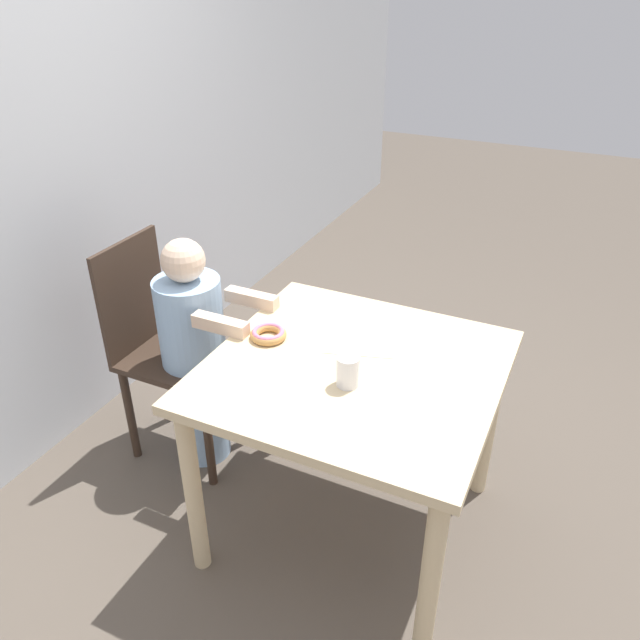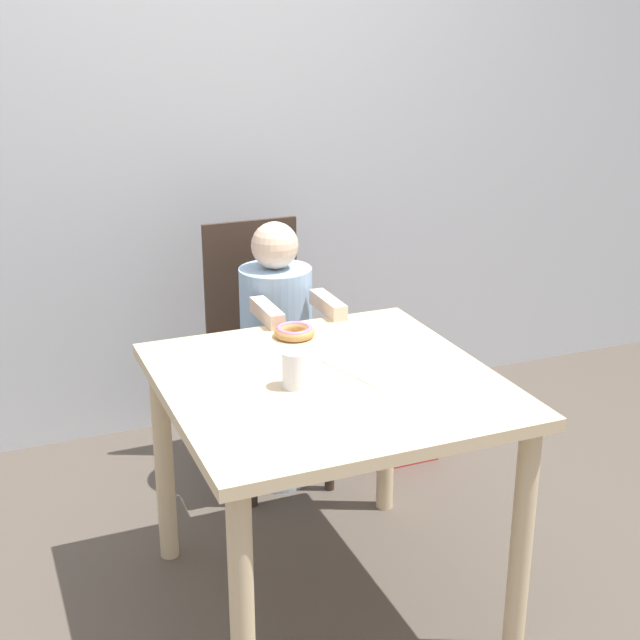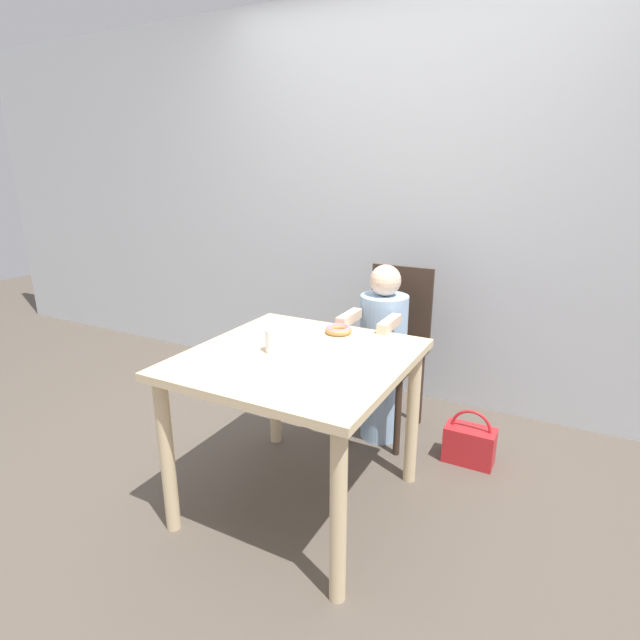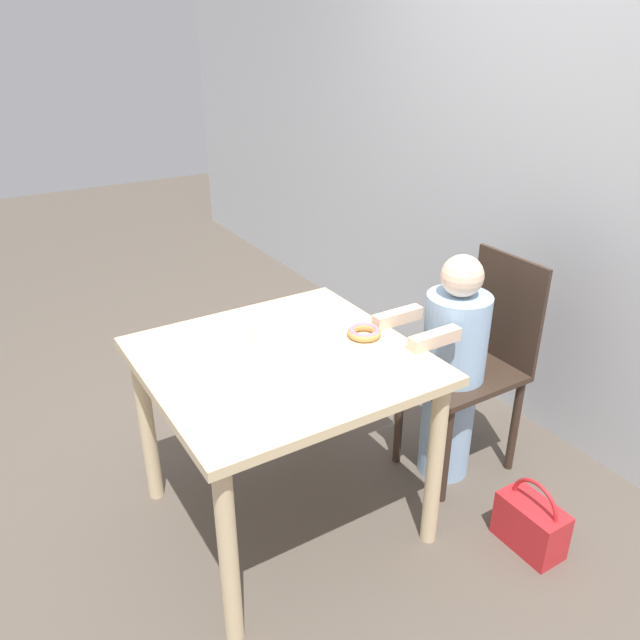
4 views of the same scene
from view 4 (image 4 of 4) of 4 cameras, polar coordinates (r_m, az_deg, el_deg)
name	(u,v)px [view 4 (image 4 of 4)]	position (r m, az deg, el deg)	size (l,w,h in m)	color
ground_plane	(286,515)	(2.64, -3.09, -17.37)	(12.00, 12.00, 0.00)	brown
wall_back	(567,165)	(2.90, 21.68, 13.04)	(8.00, 0.05, 2.50)	silver
dining_table	(282,383)	(2.26, -3.46, -5.78)	(0.91, 0.93, 0.73)	beige
chair	(475,366)	(2.71, 13.96, -4.06)	(0.37, 0.46, 0.95)	#38281E
child_figure	(451,371)	(2.62, 11.92, -4.62)	(0.27, 0.45, 1.00)	#99BCE0
donut	(364,332)	(2.33, 4.06, -1.10)	(0.13, 0.13, 0.03)	tan
napkin	(319,374)	(2.09, -0.10, -4.96)	(0.31, 0.31, 0.00)	white
handbag	(531,523)	(2.57, 18.72, -17.20)	(0.25, 0.14, 0.30)	red
cup	(262,333)	(2.26, -5.33, -1.20)	(0.07, 0.07, 0.10)	white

